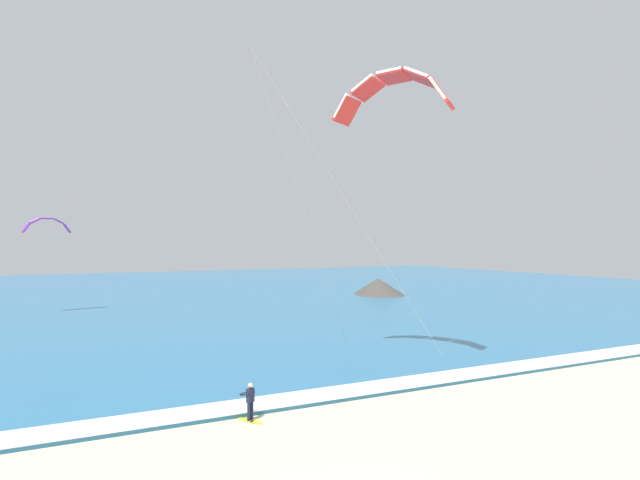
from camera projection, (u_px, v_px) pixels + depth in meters
sea at (104, 296)px, 77.83m from camera, size 200.00×120.00×0.20m
surf_foam at (232, 407)px, 25.26m from camera, size 200.00×2.12×0.04m
surfboard at (250, 421)px, 23.94m from camera, size 1.04×1.44×0.09m
kitesurfer at (250, 400)px, 23.96m from camera, size 0.67×0.67×1.69m
kite_primary at (392, 90)px, 34.12m from camera, size 13.52×9.04×17.41m
kite_distant at (47, 223)px, 58.26m from camera, size 4.89×1.83×1.70m
headland_right at (379, 288)px, 79.41m from camera, size 8.53×9.80×2.47m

